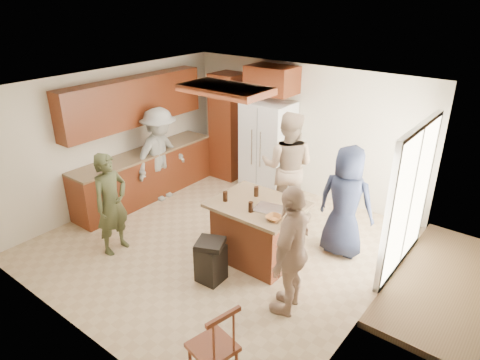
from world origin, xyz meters
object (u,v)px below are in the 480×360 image
Objects in this scene: person_front_left at (111,204)px; kitchen_island at (257,231)px; spindle_chair at (214,348)px; person_side_right at (291,251)px; refrigerator at (268,147)px; trash_bin at (211,260)px; person_behind_left at (288,167)px; person_counter at (160,155)px; person_behind_right at (346,202)px.

kitchen_island is at bearing -61.83° from person_front_left.
person_side_right is at bearing 89.85° from spindle_chair.
refrigerator is 2.86× the size of trash_bin.
person_behind_left is 1.08× the size of person_counter.
refrigerator is (0.60, 3.25, 0.10)m from person_front_left.
refrigerator reaches higher than person_counter.
kitchen_island is 1.29× the size of spindle_chair.
person_behind_right is 1.35× the size of kitchen_island.
person_behind_left is 3.05× the size of trash_bin.
person_behind_right reaches higher than kitchen_island.
trash_bin is at bearing -103.14° from kitchen_island.
person_side_right reaches higher than person_front_left.
spindle_chair is at bearing -47.32° from trash_bin.
person_counter is (-0.76, 1.69, 0.09)m from person_front_left.
person_behind_left is at bearing -34.58° from person_front_left.
spindle_chair is (3.59, -2.61, -0.44)m from person_counter.
refrigerator is (1.36, 1.56, 0.01)m from person_counter.
spindle_chair reaches higher than trash_bin.
person_counter reaches higher than person_side_right.
spindle_chair is (1.15, -1.25, 0.13)m from trash_bin.
kitchen_island is (0.35, -1.36, -0.49)m from person_behind_left.
person_side_right is at bearing 86.87° from person_behind_right.
person_counter is (-3.56, -0.40, 0.03)m from person_behind_right.
person_counter is 1.80× the size of spindle_chair.
trash_bin is (2.44, -1.36, -0.57)m from person_counter.
spindle_chair is (0.03, -3.01, -0.41)m from person_behind_right.
person_behind_right is 0.97× the size of person_counter.
trash_bin is 1.71m from spindle_chair.
refrigerator is 1.41× the size of kitchen_island.
person_side_right is at bearing -50.79° from refrigerator.
kitchen_island is (2.63, -0.54, -0.42)m from person_counter.
kitchen_island is at bearing 76.86° from trash_bin.
person_behind_right is (2.80, 2.09, 0.07)m from person_front_left.
person_behind_left is 1.11× the size of person_behind_right.
person_behind_right reaches higher than trash_bin.
person_behind_left is 1.07× the size of refrigerator.
person_side_right is 2.72× the size of trash_bin.
trash_bin is at bearing 73.27° from person_behind_left.
person_side_right is (2.84, 0.51, 0.06)m from person_front_left.
kitchen_island is (-0.97, 0.65, -0.38)m from person_side_right.
spindle_chair is (2.23, -4.17, -0.45)m from refrigerator.
person_behind_left is 1.49m from kitchen_island.
person_counter reaches higher than person_behind_right.
person_behind_left is at bearing 104.50° from kitchen_island.
person_behind_left is 2.28m from trash_bin.
person_behind_right is at bearing 140.63° from person_behind_left.
kitchen_island is 2.29m from spindle_chair.
person_front_left is 1.61× the size of spindle_chair.
person_behind_left is at bearing -22.90° from person_behind_right.
person_front_left reaches higher than kitchen_island.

